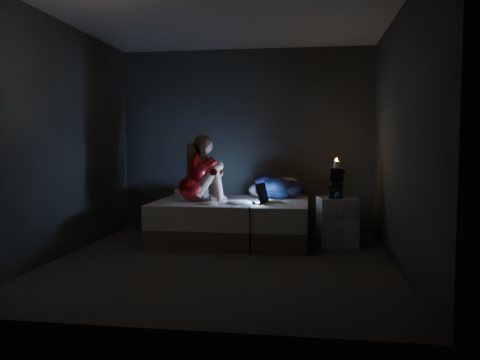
% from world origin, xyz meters
% --- Properties ---
extents(floor, '(3.60, 3.80, 0.02)m').
position_xyz_m(floor, '(0.00, 0.00, -0.01)').
color(floor, '#343230').
rests_on(floor, ground).
extents(ceiling, '(3.60, 3.80, 0.02)m').
position_xyz_m(ceiling, '(0.00, 0.00, 2.61)').
color(ceiling, silver).
rests_on(ceiling, ground).
extents(wall_back, '(3.60, 0.02, 2.60)m').
position_xyz_m(wall_back, '(0.00, 1.91, 1.30)').
color(wall_back, '#2D2E2B').
rests_on(wall_back, ground).
extents(wall_front, '(3.60, 0.02, 2.60)m').
position_xyz_m(wall_front, '(0.00, -1.91, 1.30)').
color(wall_front, '#2D2E2B').
rests_on(wall_front, ground).
extents(wall_left, '(0.02, 3.80, 2.60)m').
position_xyz_m(wall_left, '(-1.81, 0.00, 1.30)').
color(wall_left, '#2D2E2B').
rests_on(wall_left, ground).
extents(wall_right, '(0.02, 3.80, 2.60)m').
position_xyz_m(wall_right, '(1.81, 0.00, 1.30)').
color(wall_right, '#2D2E2B').
rests_on(wall_right, ground).
extents(bed, '(1.92, 1.44, 0.53)m').
position_xyz_m(bed, '(-0.06, 1.10, 0.26)').
color(bed, beige).
rests_on(bed, ground).
extents(pillow, '(0.40, 0.29, 0.12)m').
position_xyz_m(pillow, '(-0.67, 1.37, 0.59)').
color(pillow, silver).
rests_on(pillow, bed).
extents(woman, '(0.60, 0.48, 0.85)m').
position_xyz_m(woman, '(-0.53, 0.86, 0.95)').
color(woman, '#A10500').
rests_on(woman, bed).
extents(laptop, '(0.44, 0.37, 0.26)m').
position_xyz_m(laptop, '(0.20, 0.86, 0.66)').
color(laptop, black).
rests_on(laptop, bed).
extents(clothes_pile, '(0.60, 0.50, 0.33)m').
position_xyz_m(clothes_pile, '(0.46, 1.39, 0.69)').
color(clothes_pile, '#12294A').
rests_on(clothes_pile, bed).
extents(nightstand, '(0.51, 0.47, 0.60)m').
position_xyz_m(nightstand, '(1.25, 0.98, 0.30)').
color(nightstand, silver).
rests_on(nightstand, ground).
extents(book_stack, '(0.19, 0.25, 0.35)m').
position_xyz_m(book_stack, '(1.24, 1.02, 0.77)').
color(book_stack, black).
rests_on(book_stack, nightstand).
extents(candle, '(0.07, 0.07, 0.08)m').
position_xyz_m(candle, '(1.24, 1.02, 0.99)').
color(candle, beige).
rests_on(candle, book_stack).
extents(phone, '(0.12, 0.16, 0.01)m').
position_xyz_m(phone, '(1.19, 0.87, 0.60)').
color(phone, black).
rests_on(phone, nightstand).
extents(blue_orb, '(0.08, 0.08, 0.08)m').
position_xyz_m(blue_orb, '(1.23, 0.86, 0.64)').
color(blue_orb, navy).
rests_on(blue_orb, nightstand).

